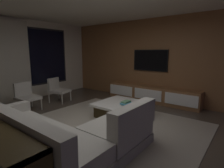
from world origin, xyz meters
name	(u,v)px	position (x,y,z in m)	size (l,w,h in m)	color
floor	(95,131)	(0.00, 0.00, 0.00)	(9.20, 9.20, 0.00)	#473D33
back_wall_with_window	(9,61)	(-0.06, 3.62, 1.34)	(6.60, 0.30, 2.70)	beige
media_wall	(159,60)	(3.06, 0.00, 1.35)	(0.12, 7.80, 2.70)	brown
area_rug	(109,127)	(0.35, -0.10, 0.01)	(3.20, 3.80, 0.01)	gray
sectional_couch	(60,137)	(-0.95, -0.15, 0.29)	(1.98, 2.50, 0.82)	gray
coffee_table	(122,109)	(1.05, 0.05, 0.19)	(1.16, 1.16, 0.36)	#332712
book_stack_on_coffee_table	(126,103)	(0.98, -0.12, 0.41)	(0.27, 0.18, 0.09)	#4E9F83
accent_chair_near_window	(58,89)	(0.90, 2.54, 0.43)	(0.69, 0.70, 0.78)	#B2ADA0
accent_chair_by_curtain	(26,95)	(-0.18, 2.47, 0.43)	(0.57, 0.59, 0.78)	#B2ADA0
media_console	(152,94)	(2.77, 0.05, 0.25)	(0.46, 3.10, 0.52)	brown
mounted_tv	(150,60)	(2.95, 0.25, 1.35)	(0.05, 1.21, 0.70)	black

